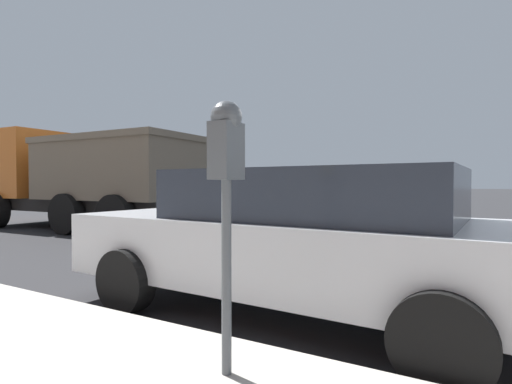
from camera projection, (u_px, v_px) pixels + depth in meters
name	position (u px, v px, depth m)	size (l,w,h in m)	color
ground_plane	(370.00, 294.00, 4.65)	(220.00, 220.00, 0.00)	#2B2B2D
parking_meter	(226.00, 166.00, 2.38)	(0.21, 0.19, 1.64)	#4C5156
car_silver	(300.00, 237.00, 3.93)	(2.14, 4.70, 1.43)	#B7BABF
dump_truck	(90.00, 175.00, 11.61)	(3.18, 7.08, 2.89)	black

